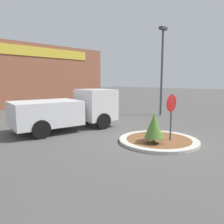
# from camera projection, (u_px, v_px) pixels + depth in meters

# --- Properties ---
(ground_plane) EXTENTS (120.00, 120.00, 0.00)m
(ground_plane) POSITION_uv_depth(u_px,v_px,m) (158.00, 142.00, 9.21)
(ground_plane) COLOR #514F4C
(traffic_island) EXTENTS (3.32, 3.32, 0.12)m
(traffic_island) POSITION_uv_depth(u_px,v_px,m) (158.00, 141.00, 9.20)
(traffic_island) COLOR #BCB7AD
(traffic_island) RESTS_ON ground_plane
(stop_sign) EXTENTS (0.71, 0.07, 2.04)m
(stop_sign) POSITION_uv_depth(u_px,v_px,m) (171.00, 109.00, 8.87)
(stop_sign) COLOR #4C4C51
(stop_sign) RESTS_ON ground_plane
(island_shrub) EXTENTS (0.75, 0.75, 1.19)m
(island_shrub) POSITION_uv_depth(u_px,v_px,m) (154.00, 126.00, 8.51)
(island_shrub) COLOR brown
(island_shrub) RESTS_ON traffic_island
(utility_truck) EXTENTS (5.63, 2.99, 2.08)m
(utility_truck) POSITION_uv_depth(u_px,v_px,m) (68.00, 110.00, 11.45)
(utility_truck) COLOR silver
(utility_truck) RESTS_ON ground_plane
(storefront_building) EXTENTS (15.90, 6.07, 6.12)m
(storefront_building) POSITION_uv_depth(u_px,v_px,m) (27.00, 76.00, 23.59)
(storefront_building) COLOR #93563D
(storefront_building) RESTS_ON ground_plane
(light_pole) EXTENTS (0.70, 0.30, 6.34)m
(light_pole) POSITION_uv_depth(u_px,v_px,m) (162.00, 64.00, 15.85)
(light_pole) COLOR #4C4C51
(light_pole) RESTS_ON ground_plane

